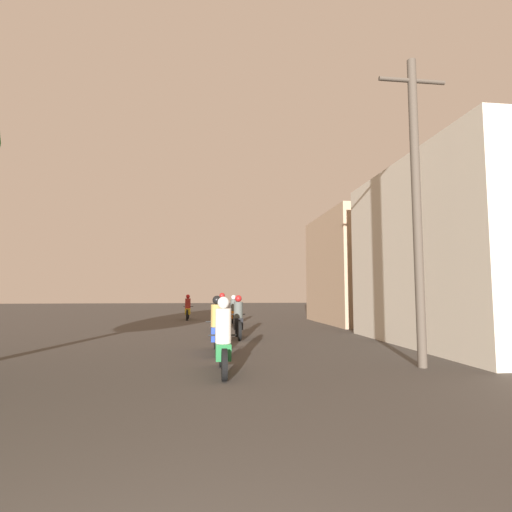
{
  "coord_description": "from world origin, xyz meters",
  "views": [
    {
      "loc": [
        0.15,
        -1.35,
        1.63
      ],
      "look_at": [
        2.35,
        16.51,
        3.27
      ],
      "focal_mm": 28.0,
      "sensor_mm": 36.0,
      "label": 1
    }
  ],
  "objects_px": {
    "motorcycle_silver": "(222,315)",
    "motorcycle_yellow": "(188,309)",
    "motorcycle_blue": "(217,330)",
    "motorcycle_black": "(238,321)",
    "building_right_near": "(471,253)",
    "motorcycle_orange": "(233,312)",
    "motorcycle_green": "(223,342)",
    "building_right_far": "(368,269)",
    "utility_pole_near": "(416,201)"
  },
  "relations": [
    {
      "from": "motorcycle_silver",
      "to": "motorcycle_yellow",
      "type": "distance_m",
      "value": 6.9
    },
    {
      "from": "motorcycle_blue",
      "to": "motorcycle_black",
      "type": "xyz_separation_m",
      "value": [
        0.84,
        3.27,
        -0.0
      ]
    },
    {
      "from": "motorcycle_black",
      "to": "building_right_near",
      "type": "distance_m",
      "value": 7.95
    },
    {
      "from": "motorcycle_silver",
      "to": "building_right_near",
      "type": "xyz_separation_m",
      "value": [
        7.57,
        -6.12,
        2.21
      ]
    },
    {
      "from": "motorcycle_yellow",
      "to": "motorcycle_orange",
      "type": "bearing_deg",
      "value": -57.94
    },
    {
      "from": "motorcycle_green",
      "to": "building_right_near",
      "type": "height_order",
      "value": "building_right_near"
    },
    {
      "from": "building_right_near",
      "to": "building_right_far",
      "type": "height_order",
      "value": "building_right_far"
    },
    {
      "from": "motorcycle_green",
      "to": "motorcycle_yellow",
      "type": "distance_m",
      "value": 16.17
    },
    {
      "from": "motorcycle_green",
      "to": "utility_pole_near",
      "type": "xyz_separation_m",
      "value": [
        4.33,
        0.11,
        3.05
      ]
    },
    {
      "from": "utility_pole_near",
      "to": "motorcycle_green",
      "type": "bearing_deg",
      "value": -178.52
    },
    {
      "from": "motorcycle_orange",
      "to": "building_right_near",
      "type": "bearing_deg",
      "value": -45.51
    },
    {
      "from": "building_right_near",
      "to": "utility_pole_near",
      "type": "height_order",
      "value": "utility_pole_near"
    },
    {
      "from": "motorcycle_blue",
      "to": "motorcycle_orange",
      "type": "distance_m",
      "value": 9.51
    },
    {
      "from": "motorcycle_green",
      "to": "utility_pole_near",
      "type": "distance_m",
      "value": 5.3
    },
    {
      "from": "utility_pole_near",
      "to": "motorcycle_silver",
      "type": "bearing_deg",
      "value": 113.22
    },
    {
      "from": "motorcycle_green",
      "to": "utility_pole_near",
      "type": "relative_size",
      "value": 0.28
    },
    {
      "from": "motorcycle_black",
      "to": "motorcycle_yellow",
      "type": "distance_m",
      "value": 10.3
    },
    {
      "from": "motorcycle_green",
      "to": "motorcycle_yellow",
      "type": "bearing_deg",
      "value": 91.49
    },
    {
      "from": "motorcycle_orange",
      "to": "motorcycle_blue",
      "type": "bearing_deg",
      "value": -89.75
    },
    {
      "from": "motorcycle_blue",
      "to": "building_right_near",
      "type": "xyz_separation_m",
      "value": [
        7.96,
        0.55,
        2.23
      ]
    },
    {
      "from": "motorcycle_green",
      "to": "motorcycle_orange",
      "type": "distance_m",
      "value": 12.27
    },
    {
      "from": "utility_pole_near",
      "to": "building_right_near",
      "type": "bearing_deg",
      "value": 41.99
    },
    {
      "from": "motorcycle_orange",
      "to": "utility_pole_near",
      "type": "bearing_deg",
      "value": -67.91
    },
    {
      "from": "motorcycle_yellow",
      "to": "motorcycle_silver",
      "type": "bearing_deg",
      "value": -75.53
    },
    {
      "from": "motorcycle_orange",
      "to": "utility_pole_near",
      "type": "relative_size",
      "value": 0.28
    },
    {
      "from": "motorcycle_green",
      "to": "motorcycle_black",
      "type": "height_order",
      "value": "motorcycle_green"
    },
    {
      "from": "motorcycle_green",
      "to": "building_right_near",
      "type": "bearing_deg",
      "value": 19.15
    },
    {
      "from": "motorcycle_yellow",
      "to": "motorcycle_blue",
      "type": "bearing_deg",
      "value": -84.58
    },
    {
      "from": "motorcycle_black",
      "to": "motorcycle_orange",
      "type": "distance_m",
      "value": 6.19
    },
    {
      "from": "motorcycle_green",
      "to": "motorcycle_silver",
      "type": "xyz_separation_m",
      "value": [
        0.33,
        9.44,
        0.02
      ]
    },
    {
      "from": "motorcycle_yellow",
      "to": "building_right_far",
      "type": "height_order",
      "value": "building_right_far"
    },
    {
      "from": "motorcycle_blue",
      "to": "motorcycle_yellow",
      "type": "bearing_deg",
      "value": 93.94
    },
    {
      "from": "building_right_near",
      "to": "motorcycle_yellow",
      "type": "bearing_deg",
      "value": 126.21
    },
    {
      "from": "motorcycle_blue",
      "to": "utility_pole_near",
      "type": "xyz_separation_m",
      "value": [
        4.4,
        -2.66,
        3.05
      ]
    },
    {
      "from": "motorcycle_black",
      "to": "building_right_far",
      "type": "bearing_deg",
      "value": 32.06
    },
    {
      "from": "motorcycle_green",
      "to": "building_right_far",
      "type": "relative_size",
      "value": 0.29
    },
    {
      "from": "motorcycle_black",
      "to": "motorcycle_orange",
      "type": "bearing_deg",
      "value": 79.64
    },
    {
      "from": "motorcycle_black",
      "to": "building_right_near",
      "type": "height_order",
      "value": "building_right_near"
    },
    {
      "from": "motorcycle_orange",
      "to": "motorcycle_black",
      "type": "bearing_deg",
      "value": -85.47
    },
    {
      "from": "motorcycle_green",
      "to": "building_right_far",
      "type": "height_order",
      "value": "building_right_far"
    },
    {
      "from": "building_right_far",
      "to": "utility_pole_near",
      "type": "distance_m",
      "value": 12.9
    },
    {
      "from": "motorcycle_black",
      "to": "motorcycle_orange",
      "type": "relative_size",
      "value": 1.0
    },
    {
      "from": "motorcycle_silver",
      "to": "utility_pole_near",
      "type": "relative_size",
      "value": 0.3
    },
    {
      "from": "motorcycle_orange",
      "to": "utility_pole_near",
      "type": "distance_m",
      "value": 12.93
    },
    {
      "from": "motorcycle_black",
      "to": "building_right_far",
      "type": "relative_size",
      "value": 0.28
    },
    {
      "from": "motorcycle_silver",
      "to": "building_right_near",
      "type": "distance_m",
      "value": 9.98
    },
    {
      "from": "motorcycle_silver",
      "to": "building_right_near",
      "type": "bearing_deg",
      "value": -39.3
    },
    {
      "from": "motorcycle_black",
      "to": "motorcycle_silver",
      "type": "xyz_separation_m",
      "value": [
        -0.45,
        3.39,
        0.02
      ]
    },
    {
      "from": "motorcycle_green",
      "to": "building_right_near",
      "type": "xyz_separation_m",
      "value": [
        7.9,
        3.32,
        2.23
      ]
    },
    {
      "from": "motorcycle_green",
      "to": "building_right_far",
      "type": "bearing_deg",
      "value": 52.56
    }
  ]
}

